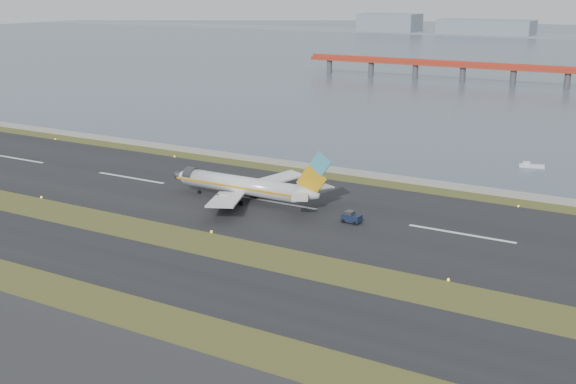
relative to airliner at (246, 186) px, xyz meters
The scene contains 8 objects.
ground 28.19m from the airliner, 78.86° to the right, with size 1000.00×1000.00×0.00m, color #364C1B.
taxiway_strip 39.96m from the airliner, 82.20° to the right, with size 1000.00×18.00×0.10m, color black.
runway_strip 6.88m from the airliner, 25.27° to the left, with size 1000.00×45.00×0.10m, color black.
seawall 33.13m from the airliner, 80.57° to the left, with size 1000.00×2.50×1.00m, color gray.
red_pier 224.03m from the airliner, 83.49° to the left, with size 260.00×5.00×10.20m.
airliner is the anchor object (origin of this frame).
pushback_tug 25.32m from the airliner, ahead, with size 3.79×2.38×2.35m.
workboat_near 76.13m from the airliner, 53.79° to the left, with size 6.37×3.55×1.48m.
Camera 1 is at (75.69, -93.89, 43.49)m, focal length 45.00 mm.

